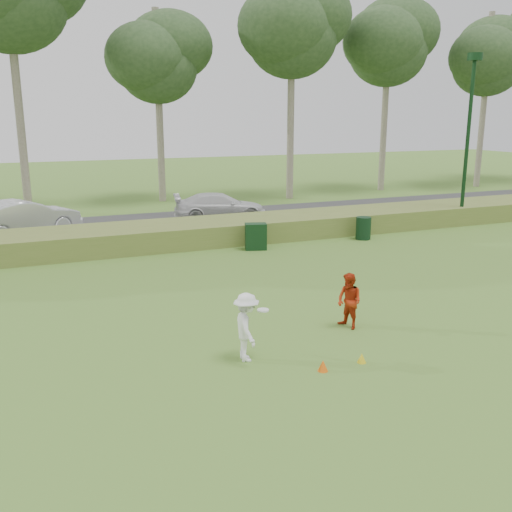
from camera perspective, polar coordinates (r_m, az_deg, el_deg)
name	(u,v)px	position (r m, az deg, el deg)	size (l,w,h in m)	color
ground	(320,346)	(13.87, 6.38, -8.95)	(120.00, 120.00, 0.00)	#437025
reed_strip	(185,233)	(24.48, -7.15, 2.27)	(80.00, 3.00, 0.90)	#5A6F2C
park_road	(159,223)	(29.33, -9.72, 3.28)	(80.00, 6.00, 0.06)	#2D2D2D
lamp_post	(470,110)	(30.01, 20.64, 13.54)	(0.70, 0.70, 8.18)	black
tree_4	(157,59)	(36.73, -9.85, 18.83)	(6.24, 6.24, 11.50)	gray
tree_5	(292,29)	(37.71, 3.62, 21.74)	(7.28, 7.28, 14.00)	gray
tree_6	(388,44)	(42.79, 13.10, 19.99)	(7.02, 7.02, 13.50)	gray
tree_7	(488,58)	(46.99, 22.19, 17.86)	(6.50, 6.50, 12.50)	gray
player_white	(246,327)	(12.78, -0.96, -7.12)	(0.89, 1.08, 1.56)	white
player_red	(349,301)	(14.86, 9.31, -4.47)	(0.71, 0.55, 1.45)	#AD290E
cone_orange	(323,366)	(12.58, 6.71, -10.84)	(0.23, 0.23, 0.25)	#F9610D
cone_yellow	(362,358)	(13.11, 10.53, -9.99)	(0.20, 0.20, 0.22)	yellow
utility_cabinet	(256,236)	(23.24, -0.02, 1.96)	(0.86, 0.54, 1.08)	black
trash_bin	(363,228)	(25.62, 10.69, 2.75)	(0.66, 0.66, 0.99)	black
car_mid	(25,218)	(27.75, -22.10, 3.58)	(1.69, 4.85, 1.60)	silver
car_right	(220,206)	(29.64, -3.62, 4.97)	(1.92, 4.72, 1.37)	silver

